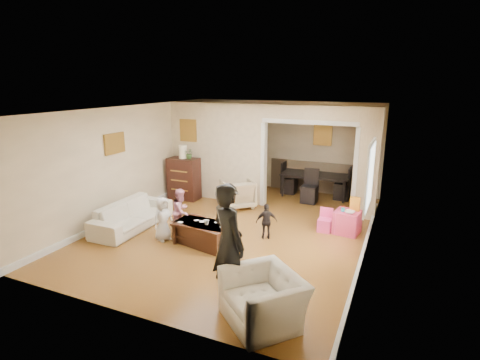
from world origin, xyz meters
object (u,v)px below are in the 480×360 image
at_px(dining_table, 315,185).
at_px(child_toddler, 267,222).
at_px(coffee_cup, 207,222).
at_px(child_kneel_b, 181,211).
at_px(dresser, 184,179).
at_px(coffee_table, 204,234).
at_px(cyan_cup, 343,210).
at_px(armchair_front, 263,299).
at_px(armchair_back, 238,194).
at_px(table_lamp, 183,152).
at_px(sofa, 132,215).
at_px(play_table, 347,222).
at_px(child_kneel_a, 163,219).
at_px(adult_person, 228,243).

relative_size(dining_table, child_toddler, 2.46).
xyz_separation_m(coffee_cup, child_kneel_b, (-0.80, 0.35, 0.00)).
bearing_deg(dresser, coffee_table, -51.04).
relative_size(cyan_cup, child_kneel_b, 0.08).
height_order(armchair_front, coffee_cup, armchair_front).
distance_m(dresser, cyan_cup, 4.43).
height_order(armchair_back, coffee_cup, armchair_back).
bearing_deg(table_lamp, dining_table, 27.64).
relative_size(sofa, dresser, 1.77).
relative_size(coffee_cup, child_kneel_b, 0.10).
distance_m(armchair_back, cyan_cup, 2.82).
xyz_separation_m(cyan_cup, child_toddler, (-1.37, -0.93, -0.15)).
height_order(armchair_back, table_lamp, table_lamp).
bearing_deg(coffee_cup, dresser, 129.79).
xyz_separation_m(dresser, play_table, (4.47, -0.69, -0.32)).
relative_size(armchair_front, dining_table, 0.56).
xyz_separation_m(dresser, dining_table, (3.23, 1.69, -0.24)).
bearing_deg(child_toddler, sofa, -15.57).
height_order(sofa, dresser, dresser).
height_order(table_lamp, dining_table, table_lamp).
bearing_deg(child_kneel_a, dining_table, -4.09).
bearing_deg(armchair_front, coffee_table, 177.77).
height_order(child_kneel_a, child_toddler, child_kneel_a).
bearing_deg(coffee_cup, table_lamp, 129.79).
xyz_separation_m(sofa, table_lamp, (-0.09, 2.29, 1.02)).
distance_m(sofa, child_toddler, 2.98).
distance_m(armchair_back, child_toddler, 2.11).
relative_size(cyan_cup, adult_person, 0.04).
height_order(sofa, coffee_cup, sofa).
xyz_separation_m(dresser, cyan_cup, (4.37, -0.74, -0.04)).
xyz_separation_m(play_table, dining_table, (-1.24, 2.38, 0.08)).
relative_size(table_lamp, child_kneel_b, 0.37).
bearing_deg(sofa, play_table, -70.46).
bearing_deg(child_kneel_b, coffee_table, -120.77).
height_order(play_table, child_kneel_b, child_kneel_b).
relative_size(armchair_back, adult_person, 0.44).
relative_size(sofa, coffee_cup, 19.69).
relative_size(dresser, child_kneel_a, 1.26).
bearing_deg(adult_person, play_table, -77.61).
height_order(dresser, cyan_cup, dresser).
bearing_deg(child_toddler, child_kneel_a, -2.23).
distance_m(table_lamp, child_toddler, 3.56).
height_order(table_lamp, coffee_table, table_lamp).
bearing_deg(dresser, table_lamp, 0.00).
xyz_separation_m(play_table, child_kneel_b, (-3.22, -1.43, 0.25)).
height_order(coffee_table, adult_person, adult_person).
distance_m(table_lamp, child_kneel_a, 2.93).
height_order(sofa, child_kneel_a, child_kneel_a).
relative_size(table_lamp, coffee_cup, 3.54).
bearing_deg(child_kneel_b, coffee_cup, -121.20).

